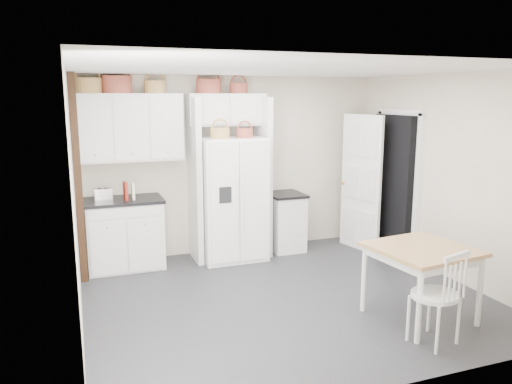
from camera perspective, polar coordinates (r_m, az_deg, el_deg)
name	(u,v)px	position (r m, az deg, el deg)	size (l,w,h in m)	color
floor	(285,297)	(5.99, 3.37, -11.86)	(4.50, 4.50, 0.00)	#282931
ceiling	(288,69)	(5.53, 3.68, 13.83)	(4.50, 4.50, 0.00)	white
wall_back	(233,165)	(7.47, -2.62, 3.09)	(4.50, 4.50, 0.00)	#B5AB96
wall_left	(74,202)	(5.16, -20.05, -1.13)	(4.00, 4.00, 0.00)	#B5AB96
wall_right	(448,177)	(6.82, 21.13, 1.61)	(4.00, 4.00, 0.00)	#B5AB96
refrigerator	(232,199)	(7.13, -2.80, -0.76)	(0.90, 0.73, 1.75)	white
base_cab_left	(125,235)	(7.03, -14.76, -4.76)	(0.99, 0.63, 0.92)	silver
base_cab_right	(285,223)	(7.61, 3.37, -3.52)	(0.48, 0.57, 0.84)	silver
dining_table	(420,283)	(5.58, 18.24, -9.85)	(0.94, 0.94, 0.78)	#9E7B40
windsor_chair	(435,295)	(5.07, 19.77, -11.02)	(0.47, 0.43, 0.96)	silver
counter_left	(123,200)	(6.92, -14.96, -0.92)	(1.03, 0.67, 0.04)	black
counter_right	(286,195)	(7.52, 3.40, -0.29)	(0.51, 0.61, 0.04)	black
toaster	(103,194)	(6.89, -17.07, -0.25)	(0.22, 0.13, 0.16)	silver
cookbook_red	(126,191)	(6.82, -14.69, 0.11)	(0.03, 0.16, 0.24)	maroon
cookbook_cream	(133,191)	(6.83, -13.87, 0.12)	(0.03, 0.15, 0.23)	#F6ECC9
basket_upper_a	(88,86)	(6.89, -18.62, 11.45)	(0.34, 0.34, 0.20)	olive
basket_upper_b	(117,85)	(6.91, -15.59, 11.74)	(0.38, 0.38, 0.22)	brown
basket_upper_c	(155,87)	(6.97, -11.46, 11.68)	(0.29, 0.29, 0.17)	olive
basket_bridge_a	(209,86)	(7.12, -5.44, 11.94)	(0.35, 0.35, 0.20)	brown
basket_bridge_b	(239,88)	(7.25, -2.00, 11.76)	(0.26, 0.26, 0.15)	brown
basket_fridge_a	(220,133)	(6.85, -4.13, 6.73)	(0.27, 0.27, 0.14)	olive
basket_fridge_b	(245,133)	(6.96, -1.30, 6.75)	(0.23, 0.23, 0.12)	brown
upper_cabinet	(130,128)	(6.94, -14.23, 7.15)	(1.40, 0.34, 0.90)	silver
bridge_cabinet	(226,110)	(7.19, -3.42, 9.38)	(1.12, 0.34, 0.45)	silver
fridge_panel_left	(195,181)	(7.03, -7.01, 1.29)	(0.08, 0.60, 2.30)	silver
fridge_panel_right	(263,177)	(7.33, 0.78, 1.76)	(0.08, 0.60, 2.30)	silver
trim_post	(78,180)	(6.49, -19.68, 1.26)	(0.09, 0.09, 2.60)	black
doorway_void	(394,186)	(7.58, 15.53, 0.72)	(0.18, 0.85, 2.05)	black
door_slab	(361,183)	(7.66, 11.89, 0.98)	(0.80, 0.04, 2.05)	white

